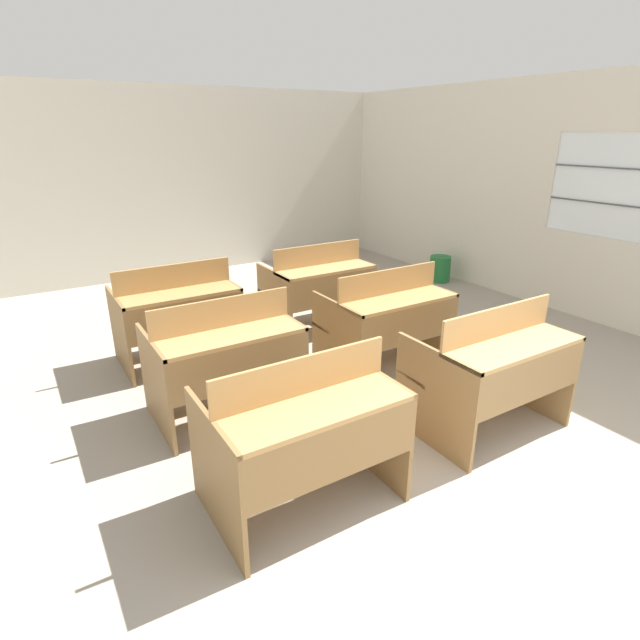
% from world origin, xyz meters
% --- Properties ---
extents(wall_back, '(7.02, 0.06, 2.71)m').
position_xyz_m(wall_back, '(0.00, 7.17, 1.36)').
color(wall_back, beige).
rests_on(wall_back, ground_plane).
extents(wall_right_with_window, '(0.06, 7.14, 2.71)m').
position_xyz_m(wall_right_with_window, '(3.48, 3.65, 1.34)').
color(wall_right_with_window, beige).
rests_on(wall_right_with_window, ground_plane).
extents(bench_front_left, '(1.08, 0.77, 0.96)m').
position_xyz_m(bench_front_left, '(-0.95, 1.65, 0.49)').
color(bench_front_left, olive).
rests_on(bench_front_left, ground_plane).
extents(bench_front_right, '(1.08, 0.77, 0.96)m').
position_xyz_m(bench_front_right, '(0.62, 1.64, 0.49)').
color(bench_front_right, olive).
rests_on(bench_front_right, ground_plane).
extents(bench_second_left, '(1.08, 0.77, 0.96)m').
position_xyz_m(bench_second_left, '(-0.96, 2.83, 0.49)').
color(bench_second_left, olive).
rests_on(bench_second_left, ground_plane).
extents(bench_second_right, '(1.08, 0.77, 0.96)m').
position_xyz_m(bench_second_right, '(0.60, 2.82, 0.49)').
color(bench_second_right, olive).
rests_on(bench_second_right, ground_plane).
extents(bench_third_left, '(1.08, 0.77, 0.96)m').
position_xyz_m(bench_third_left, '(-0.97, 4.00, 0.49)').
color(bench_third_left, olive).
rests_on(bench_third_left, ground_plane).
extents(bench_third_right, '(1.08, 0.77, 0.96)m').
position_xyz_m(bench_third_right, '(0.61, 4.02, 0.49)').
color(bench_third_right, olive).
rests_on(bench_third_right, ground_plane).
extents(wastepaper_bin, '(0.30, 0.30, 0.37)m').
position_xyz_m(wastepaper_bin, '(3.12, 4.67, 0.19)').
color(wastepaper_bin, '#1E6B33').
rests_on(wastepaper_bin, ground_plane).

